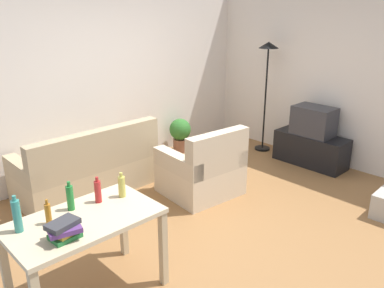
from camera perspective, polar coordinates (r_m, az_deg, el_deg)
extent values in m
cube|color=olive|center=(4.83, 3.29, -10.27)|extent=(5.20, 4.40, 0.02)
cube|color=silver|center=(6.00, -12.15, 9.16)|extent=(5.20, 0.10, 2.70)
cube|color=beige|center=(6.43, 19.82, 9.14)|extent=(0.10, 4.40, 2.70)
cube|color=tan|center=(5.51, -14.81, -4.52)|extent=(1.78, 0.84, 0.40)
cube|color=tan|center=(5.06, -13.36, -0.95)|extent=(1.78, 0.16, 0.52)
cube|color=tan|center=(5.80, -8.10, 0.45)|extent=(0.16, 0.84, 0.22)
cube|color=tan|center=(5.10, -23.06, -3.72)|extent=(0.16, 0.84, 0.22)
cube|color=black|center=(6.45, 16.64, -0.75)|extent=(0.44, 1.10, 0.48)
cube|color=#2D2D33|center=(6.31, 17.04, 3.17)|extent=(0.40, 0.60, 0.44)
cube|color=black|center=(6.48, 17.95, 3.50)|extent=(0.01, 0.52, 0.36)
cylinder|color=black|center=(6.98, 10.02, -0.62)|extent=(0.26, 0.26, 0.03)
cylinder|color=black|center=(6.74, 10.45, 6.22)|extent=(0.03, 0.03, 1.68)
cone|color=black|center=(6.60, 10.93, 13.76)|extent=(0.32, 0.32, 0.10)
cube|color=#C6B28E|center=(3.38, -15.22, -10.45)|extent=(1.20, 0.71, 0.04)
cube|color=tan|center=(3.61, -4.14, -14.72)|extent=(0.06, 0.06, 0.72)
cube|color=tan|center=(3.66, -25.13, -16.25)|extent=(0.06, 0.06, 0.72)
cube|color=tan|center=(4.04, -9.85, -10.94)|extent=(0.06, 0.06, 0.72)
cylinder|color=brown|center=(6.76, -1.68, -0.15)|extent=(0.24, 0.24, 0.22)
sphere|color=#2D6B28|center=(6.67, -1.71, 2.12)|extent=(0.36, 0.36, 0.36)
cube|color=beige|center=(5.28, 1.15, -4.92)|extent=(0.97, 0.92, 0.40)
cube|color=#C0AD91|center=(4.87, 3.73, -1.28)|extent=(0.91, 0.24, 0.52)
cube|color=#C8B597|center=(5.39, 4.20, -0.89)|extent=(0.24, 0.85, 0.22)
cube|color=#C8B597|center=(4.95, -2.14, -2.76)|extent=(0.24, 0.85, 0.22)
cylinder|color=teal|center=(3.28, -23.77, -9.44)|extent=(0.06, 0.06, 0.26)
cylinder|color=teal|center=(3.22, -24.14, -7.11)|extent=(0.03, 0.03, 0.04)
cylinder|color=#9E6019|center=(3.32, -19.90, -9.41)|extent=(0.05, 0.05, 0.17)
cylinder|color=#9E6019|center=(3.28, -20.12, -7.81)|extent=(0.02, 0.02, 0.04)
cylinder|color=#1E722D|center=(3.47, -17.05, -7.40)|extent=(0.06, 0.06, 0.21)
cylinder|color=#1E722D|center=(3.42, -17.26, -5.50)|extent=(0.03, 0.03, 0.04)
cylinder|color=#AD2323|center=(3.54, -13.33, -6.67)|extent=(0.06, 0.06, 0.20)
cylinder|color=#AD2323|center=(3.49, -13.48, -4.93)|extent=(0.03, 0.03, 0.04)
cylinder|color=#BCB24C|center=(3.59, -10.03, -6.04)|extent=(0.06, 0.06, 0.19)
cylinder|color=#BCB24C|center=(3.54, -10.14, -4.37)|extent=(0.03, 0.03, 0.04)
cube|color=#236B33|center=(3.13, -17.73, -12.44)|extent=(0.21, 0.18, 0.03)
cube|color=#B7932D|center=(3.11, -17.66, -11.92)|extent=(0.19, 0.16, 0.03)
cube|color=#593372|center=(3.08, -17.83, -11.50)|extent=(0.26, 0.22, 0.04)
cube|color=#333338|center=(3.07, -18.05, -10.83)|extent=(0.25, 0.19, 0.04)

